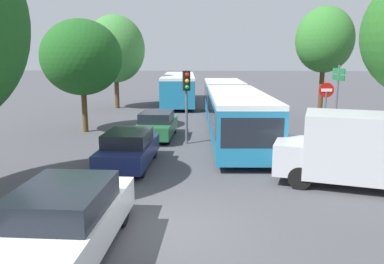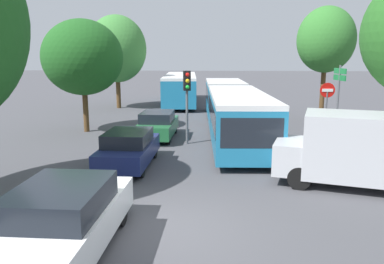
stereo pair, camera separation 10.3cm
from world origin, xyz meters
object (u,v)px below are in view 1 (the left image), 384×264
Objects in this scene: articulated_bus at (230,105)px; queued_car_green at (157,125)px; tree_left_far at (115,49)px; tree_right_mid at (325,40)px; city_bus_rear at (179,87)px; white_van at (365,148)px; queued_car_white at (66,220)px; no_entry_sign at (326,103)px; traffic_light at (187,91)px; tree_left_mid at (83,59)px; queued_car_navy at (129,149)px; direction_sign_post at (338,86)px.

articulated_bus is 4.46m from queued_car_green.
tree_right_mid is at bearing -22.91° from tree_left_far.
white_van is (7.61, -20.95, -0.20)m from city_bus_rear.
white_van is 12.49m from tree_right_mid.
articulated_bus is 3.74× the size of queued_car_white.
articulated_bus is at bearing -119.69° from no_entry_sign.
city_bus_rear is at bearing -164.42° from articulated_bus.
white_van reaches higher than queued_car_white.
traffic_light is 0.57× the size of tree_left_mid.
tree_left_mid is at bearing 158.72° from city_bus_rear.
queued_car_green is 0.73× the size of white_van.
queued_car_white is at bearing -18.87° from articulated_bus.
city_bus_rear reaches higher than queued_car_navy.
tree_left_far is at bearing 157.09° from tree_right_mid.
tree_left_mid is (-4.13, 1.55, 3.20)m from queued_car_green.
tree_left_far reaches higher than queued_car_white.
no_entry_sign is at bearing -90.42° from queued_car_green.
articulated_bus is at bearing -28.33° from queued_car_navy.
queued_car_green is at bearing -66.48° from tree_left_far.
queued_car_navy is 0.57× the size of tree_right_mid.
direction_sign_post is (9.25, 1.62, 1.87)m from queued_car_green.
direction_sign_post reaches higher than queued_car_white.
tree_right_mid is (13.53, 3.46, 1.11)m from tree_left_mid.
direction_sign_post is 17.01m from tree_left_far.
city_bus_rear is 13.48m from tree_left_mid.
tree_left_mid is at bearing -19.82° from white_van.
queued_car_green is (0.33, 4.96, -0.01)m from queued_car_navy.
queued_car_navy is at bearing -134.30° from tree_right_mid.
direction_sign_post is 4.18m from tree_right_mid.
queued_car_navy is 9.81m from no_entry_sign.
no_entry_sign is (0.67, 6.56, 0.64)m from white_van.
direction_sign_post is at bearing 148.64° from no_entry_sign.
traffic_light is 13.85m from tree_left_far.
queued_car_green is 10.09m from white_van.
city_bus_rear is 15.73m from direction_sign_post.
tree_left_mid is (-11.61, 8.30, 2.64)m from white_van.
queued_car_white is 0.73× the size of tree_left_mid.
city_bus_rear reaches higher than queued_car_green.
articulated_bus is at bearing -165.62° from city_bus_rear.
tree_left_mid is at bearing 70.38° from queued_car_green.
city_bus_rear is at bearing 171.82° from traffic_light.
white_van is at bearing -5.86° from no_entry_sign.
white_van is 0.77× the size of tree_right_mid.
city_bus_rear reaches higher than queued_car_white.
tree_left_far reaches higher than articulated_bus.
tree_right_mid is (5.65, 2.68, 3.60)m from articulated_bus.
white_van is 0.89× the size of tree_left_mid.
direction_sign_post is 13.45m from tree_left_mid.
no_entry_sign is (8.15, -0.19, 1.19)m from queued_car_green.
tree_right_mid reaches higher than direction_sign_post.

